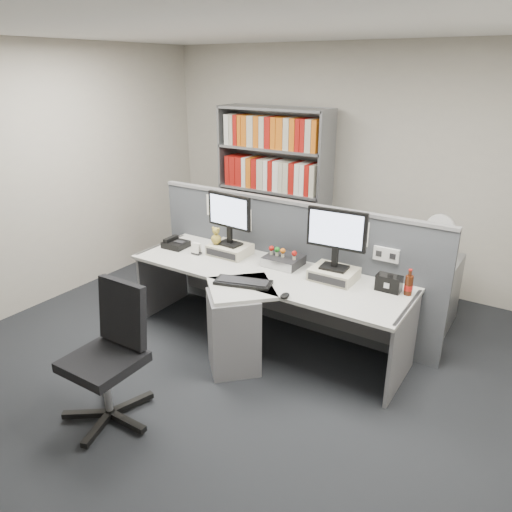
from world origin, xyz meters
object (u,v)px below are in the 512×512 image
Objects in this scene: monitor_left at (229,215)px; monitor_right at (336,234)px; cola_bottle at (409,285)px; filing_cabinet at (431,292)px; mouse at (285,296)px; office_chair at (111,350)px; shelving_unit at (273,193)px; keyboard at (243,282)px; speaker at (389,283)px; desk_fan at (440,231)px; desk_calendar at (196,249)px; desktop_pc at (283,261)px; desk at (253,307)px; desk_phone at (175,244)px.

monitor_left is 1.10m from monitor_right.
filing_cabinet is (-0.01, 0.97, -0.45)m from cola_bottle.
cola_bottle reaches higher than mouse.
office_chair is at bearing -120.89° from monitor_right.
shelving_unit is 2.86× the size of filing_cabinet.
keyboard reaches higher than filing_cabinet.
desk_fan is at bearing 81.66° from speaker.
office_chair is at bearing -74.62° from desk_calendar.
filing_cabinet is 0.63m from desk_fan.
speaker reaches higher than desktop_pc.
keyboard is 2.17m from shelving_unit.
desk is 4.95× the size of monitor_right.
speaker is at bearing -175.76° from cola_bottle.
keyboard is at bearing -18.63° from desk_phone.
desk_fan is at bearing 49.38° from desk.
monitor_left is at bearing 31.86° from desk_calendar.
shelving_unit is 4.45× the size of desk_fan.
monitor_left reaches higher than speaker.
keyboard is at bearing -22.97° from desk_calendar.
office_chair reaches higher than desk.
desktop_pc is 1.40× the size of desk_phone.
cola_bottle is at bearing 36.36° from mouse.
desk_fan reaches higher than office_chair.
monitor_left is 4.39× the size of desk_calendar.
monitor_right is at bearing -175.79° from speaker.
monitor_right is 0.88m from keyboard.
shelving_unit is at bearing 135.39° from monitor_right.
cola_bottle is at bearing 4.24° from speaker.
desk is at bearing -158.39° from speaker.
desk_phone is (-1.16, -0.18, -0.01)m from desktop_pc.
monitor_right is 4.58× the size of desk_calendar.
speaker is 1.01m from desk_fan.
monitor_left is 1.76m from cola_bottle.
monitor_right is at bearing 39.89° from keyboard.
filing_cabinet is (1.22, 1.52, -0.39)m from keyboard.
mouse is 0.10× the size of office_chair.
monitor_right is (1.10, 0.00, 0.01)m from monitor_left.
shelving_unit is at bearing 99.31° from office_chair.
desktop_pc is at bearing 4.34° from monitor_left.
monitor_left reaches higher than keyboard.
monitor_right is 1.17× the size of desk_fan.
desk_calendar is at bearing -165.75° from desktop_pc.
speaker reaches higher than desk.
monitor_right reaches higher than cola_bottle.
keyboard is (-0.02, -0.12, 0.28)m from desk.
desk_calendar is at bearing -6.54° from desk_phone.
monitor_right is at bearing -121.20° from desk_fan.
desktop_pc is 1.75m from office_chair.
keyboard is 2.20× the size of desk_phone.
shelving_unit is 1.98× the size of office_chair.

